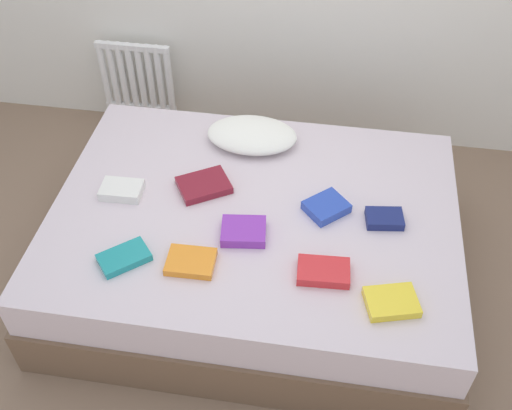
{
  "coord_description": "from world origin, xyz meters",
  "views": [
    {
      "loc": [
        0.33,
        -2.02,
        2.56
      ],
      "look_at": [
        0.0,
        0.05,
        0.48
      ],
      "focal_mm": 42.11,
      "sensor_mm": 36.0,
      "label": 1
    }
  ],
  "objects_px": {
    "textbook_yellow": "(391,302)",
    "radiator": "(137,78)",
    "textbook_navy": "(384,219)",
    "textbook_white": "(122,190)",
    "textbook_blue": "(326,207)",
    "textbook_red": "(323,272)",
    "bed": "(254,244)",
    "textbook_purple": "(244,231)",
    "textbook_orange": "(191,262)",
    "textbook_teal": "(124,258)",
    "pillow": "(252,135)",
    "textbook_maroon": "(204,185)"
  },
  "relations": [
    {
      "from": "radiator",
      "to": "textbook_purple",
      "type": "xyz_separation_m",
      "value": [
        0.95,
        -1.37,
        0.14
      ]
    },
    {
      "from": "pillow",
      "to": "textbook_purple",
      "type": "bearing_deg",
      "value": -84.0
    },
    {
      "from": "textbook_orange",
      "to": "textbook_blue",
      "type": "height_order",
      "value": "textbook_blue"
    },
    {
      "from": "pillow",
      "to": "textbook_white",
      "type": "xyz_separation_m",
      "value": [
        -0.57,
        -0.5,
        -0.03
      ]
    },
    {
      "from": "textbook_maroon",
      "to": "textbook_orange",
      "type": "bearing_deg",
      "value": -115.57
    },
    {
      "from": "radiator",
      "to": "textbook_teal",
      "type": "bearing_deg",
      "value": -74.23
    },
    {
      "from": "textbook_navy",
      "to": "textbook_purple",
      "type": "relative_size",
      "value": 0.84
    },
    {
      "from": "textbook_red",
      "to": "textbook_maroon",
      "type": "relative_size",
      "value": 0.92
    },
    {
      "from": "bed",
      "to": "textbook_teal",
      "type": "xyz_separation_m",
      "value": [
        -0.52,
        -0.41,
        0.27
      ]
    },
    {
      "from": "bed",
      "to": "textbook_orange",
      "type": "bearing_deg",
      "value": -120.03
    },
    {
      "from": "textbook_navy",
      "to": "textbook_yellow",
      "type": "height_order",
      "value": "textbook_navy"
    },
    {
      "from": "textbook_purple",
      "to": "textbook_white",
      "type": "bearing_deg",
      "value": 157.24
    },
    {
      "from": "bed",
      "to": "pillow",
      "type": "relative_size",
      "value": 4.12
    },
    {
      "from": "textbook_teal",
      "to": "textbook_blue",
      "type": "bearing_deg",
      "value": -12.57
    },
    {
      "from": "radiator",
      "to": "textbook_teal",
      "type": "relative_size",
      "value": 2.26
    },
    {
      "from": "textbook_navy",
      "to": "radiator",
      "type": "bearing_deg",
      "value": 135.67
    },
    {
      "from": "radiator",
      "to": "textbook_yellow",
      "type": "distance_m",
      "value": 2.33
    },
    {
      "from": "textbook_white",
      "to": "textbook_purple",
      "type": "height_order",
      "value": "same"
    },
    {
      "from": "textbook_white",
      "to": "textbook_teal",
      "type": "height_order",
      "value": "textbook_white"
    },
    {
      "from": "bed",
      "to": "pillow",
      "type": "distance_m",
      "value": 0.6
    },
    {
      "from": "textbook_purple",
      "to": "textbook_maroon",
      "type": "distance_m",
      "value": 0.38
    },
    {
      "from": "textbook_white",
      "to": "textbook_blue",
      "type": "height_order",
      "value": "textbook_white"
    },
    {
      "from": "textbook_navy",
      "to": "textbook_blue",
      "type": "bearing_deg",
      "value": 165.68
    },
    {
      "from": "pillow",
      "to": "textbook_red",
      "type": "bearing_deg",
      "value": -62.13
    },
    {
      "from": "textbook_navy",
      "to": "textbook_white",
      "type": "height_order",
      "value": "textbook_white"
    },
    {
      "from": "pillow",
      "to": "textbook_orange",
      "type": "distance_m",
      "value": 0.9
    },
    {
      "from": "pillow",
      "to": "textbook_orange",
      "type": "height_order",
      "value": "pillow"
    },
    {
      "from": "textbook_purple",
      "to": "textbook_teal",
      "type": "bearing_deg",
      "value": -162.01
    },
    {
      "from": "textbook_yellow",
      "to": "textbook_maroon",
      "type": "xyz_separation_m",
      "value": [
        -0.92,
        0.58,
        -0.0
      ]
    },
    {
      "from": "bed",
      "to": "textbook_blue",
      "type": "xyz_separation_m",
      "value": [
        0.34,
        0.05,
        0.28
      ]
    },
    {
      "from": "textbook_navy",
      "to": "textbook_orange",
      "type": "bearing_deg",
      "value": -162.39
    },
    {
      "from": "pillow",
      "to": "textbook_red",
      "type": "distance_m",
      "value": 0.97
    },
    {
      "from": "textbook_red",
      "to": "textbook_white",
      "type": "bearing_deg",
      "value": 157.46
    },
    {
      "from": "bed",
      "to": "textbook_red",
      "type": "height_order",
      "value": "textbook_red"
    },
    {
      "from": "textbook_white",
      "to": "textbook_maroon",
      "type": "distance_m",
      "value": 0.41
    },
    {
      "from": "bed",
      "to": "textbook_purple",
      "type": "height_order",
      "value": "textbook_purple"
    },
    {
      "from": "radiator",
      "to": "pillow",
      "type": "bearing_deg",
      "value": -38.21
    },
    {
      "from": "pillow",
      "to": "textbook_purple",
      "type": "relative_size",
      "value": 2.37
    },
    {
      "from": "textbook_red",
      "to": "textbook_orange",
      "type": "xyz_separation_m",
      "value": [
        -0.58,
        -0.03,
        -0.0
      ]
    },
    {
      "from": "pillow",
      "to": "textbook_orange",
      "type": "xyz_separation_m",
      "value": [
        -0.13,
        -0.89,
        -0.03
      ]
    },
    {
      "from": "radiator",
      "to": "textbook_blue",
      "type": "xyz_separation_m",
      "value": [
        1.32,
        -1.15,
        0.14
      ]
    },
    {
      "from": "textbook_orange",
      "to": "textbook_purple",
      "type": "bearing_deg",
      "value": 45.08
    },
    {
      "from": "textbook_purple",
      "to": "textbook_blue",
      "type": "bearing_deg",
      "value": 23.91
    },
    {
      "from": "textbook_orange",
      "to": "textbook_teal",
      "type": "bearing_deg",
      "value": -177.13
    },
    {
      "from": "textbook_teal",
      "to": "textbook_maroon",
      "type": "bearing_deg",
      "value": 24.14
    },
    {
      "from": "textbook_red",
      "to": "radiator",
      "type": "bearing_deg",
      "value": 127.44
    },
    {
      "from": "radiator",
      "to": "textbook_navy",
      "type": "height_order",
      "value": "radiator"
    },
    {
      "from": "textbook_yellow",
      "to": "radiator",
      "type": "bearing_deg",
      "value": 118.58
    },
    {
      "from": "textbook_navy",
      "to": "textbook_maroon",
      "type": "height_order",
      "value": "textbook_navy"
    },
    {
      "from": "textbook_orange",
      "to": "textbook_blue",
      "type": "bearing_deg",
      "value": 35.84
    }
  ]
}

